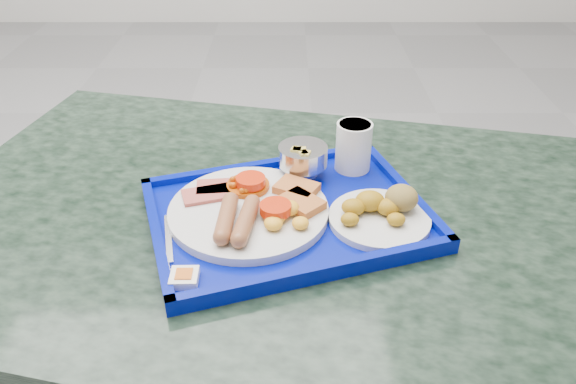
% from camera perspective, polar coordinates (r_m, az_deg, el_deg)
% --- Properties ---
extents(floor, '(6.00, 6.00, 0.00)m').
position_cam_1_polar(floor, '(1.96, -16.18, -9.03)').
color(floor, gray).
rests_on(floor, ground).
extents(table, '(1.32, 1.02, 0.73)m').
position_cam_1_polar(table, '(1.06, -1.46, -10.30)').
color(table, slate).
rests_on(table, floor).
extents(tray, '(0.51, 0.44, 0.03)m').
position_cam_1_polar(tray, '(0.91, 0.00, -2.41)').
color(tray, '#031095').
rests_on(tray, table).
extents(main_plate, '(0.26, 0.26, 0.04)m').
position_cam_1_polar(main_plate, '(0.89, -3.62, -1.67)').
color(main_plate, silver).
rests_on(main_plate, tray).
extents(bread_plate, '(0.16, 0.16, 0.05)m').
position_cam_1_polar(bread_plate, '(0.89, 9.49, -1.94)').
color(bread_plate, silver).
rests_on(bread_plate, tray).
extents(fruit_bowl, '(0.09, 0.09, 0.06)m').
position_cam_1_polar(fruit_bowl, '(0.98, 1.51, 3.60)').
color(fruit_bowl, '#B7B7B9').
rests_on(fruit_bowl, tray).
extents(juice_cup, '(0.06, 0.06, 0.09)m').
position_cam_1_polar(juice_cup, '(1.01, 6.68, 4.77)').
color(juice_cup, white).
rests_on(juice_cup, tray).
extents(spoon, '(0.05, 0.15, 0.01)m').
position_cam_1_polar(spoon, '(0.91, -10.72, -2.45)').
color(spoon, '#B7B7B9').
rests_on(spoon, tray).
extents(knife, '(0.07, 0.16, 0.00)m').
position_cam_1_polar(knife, '(0.87, -13.06, -4.50)').
color(knife, '#B7B7B9').
rests_on(knife, tray).
extents(jam_packet, '(0.04, 0.04, 0.02)m').
position_cam_1_polar(jam_packet, '(0.79, -10.49, -8.55)').
color(jam_packet, white).
rests_on(jam_packet, tray).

